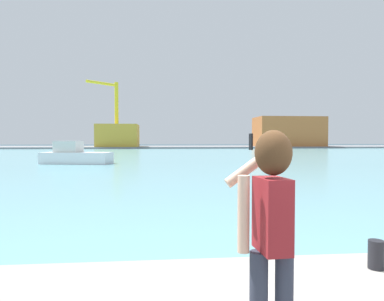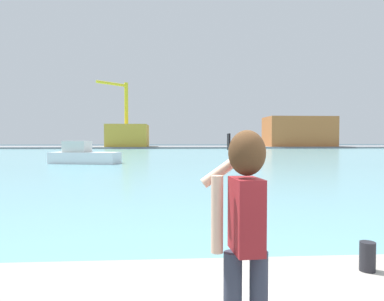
{
  "view_description": "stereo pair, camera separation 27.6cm",
  "coord_description": "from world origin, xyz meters",
  "px_view_note": "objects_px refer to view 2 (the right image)",
  "views": [
    {
      "loc": [
        -1.85,
        -2.71,
        2.3
      ],
      "look_at": [
        -0.98,
        6.39,
        2.01
      ],
      "focal_mm": 32.01,
      "sensor_mm": 36.0,
      "label": 1
    },
    {
      "loc": [
        -1.57,
        -2.73,
        2.3
      ],
      "look_at": [
        -0.98,
        6.39,
        2.01
      ],
      "focal_mm": 32.01,
      "sensor_mm": 36.0,
      "label": 2
    }
  ],
  "objects_px": {
    "warehouse_left": "(128,136)",
    "warehouse_right": "(299,132)",
    "port_crane": "(123,109)",
    "person_photographer": "(244,220)",
    "boat_moored": "(83,155)",
    "harbor_bollard": "(367,256)"
  },
  "relations": [
    {
      "from": "warehouse_left",
      "to": "warehouse_right",
      "type": "distance_m",
      "value": 45.95
    },
    {
      "from": "warehouse_right",
      "to": "port_crane",
      "type": "relative_size",
      "value": 1.05
    },
    {
      "from": "person_photographer",
      "to": "port_crane",
      "type": "bearing_deg",
      "value": 3.77
    },
    {
      "from": "boat_moored",
      "to": "warehouse_left",
      "type": "bearing_deg",
      "value": 104.73
    },
    {
      "from": "person_photographer",
      "to": "warehouse_left",
      "type": "relative_size",
      "value": 0.17
    },
    {
      "from": "harbor_bollard",
      "to": "port_crane",
      "type": "bearing_deg",
      "value": 99.56
    },
    {
      "from": "harbor_bollard",
      "to": "port_crane",
      "type": "distance_m",
      "value": 88.89
    },
    {
      "from": "harbor_bollard",
      "to": "warehouse_left",
      "type": "height_order",
      "value": "warehouse_left"
    },
    {
      "from": "warehouse_left",
      "to": "harbor_bollard",
      "type": "bearing_deg",
      "value": -81.14
    },
    {
      "from": "warehouse_left",
      "to": "warehouse_right",
      "type": "bearing_deg",
      "value": -0.27
    },
    {
      "from": "port_crane",
      "to": "harbor_bollard",
      "type": "bearing_deg",
      "value": -80.44
    },
    {
      "from": "boat_moored",
      "to": "warehouse_right",
      "type": "distance_m",
      "value": 72.04
    },
    {
      "from": "boat_moored",
      "to": "port_crane",
      "type": "bearing_deg",
      "value": 105.84
    },
    {
      "from": "port_crane",
      "to": "boat_moored",
      "type": "bearing_deg",
      "value": -86.11
    },
    {
      "from": "boat_moored",
      "to": "port_crane",
      "type": "xyz_separation_m",
      "value": [
        -3.96,
        58.15,
        9.68
      ]
    },
    {
      "from": "harbor_bollard",
      "to": "warehouse_right",
      "type": "height_order",
      "value": "warehouse_right"
    },
    {
      "from": "person_photographer",
      "to": "harbor_bollard",
      "type": "distance_m",
      "value": 2.67
    },
    {
      "from": "harbor_bollard",
      "to": "port_crane",
      "type": "xyz_separation_m",
      "value": [
        -14.68,
        87.14,
        9.65
      ]
    },
    {
      "from": "harbor_bollard",
      "to": "boat_moored",
      "type": "distance_m",
      "value": 30.9
    },
    {
      "from": "person_photographer",
      "to": "port_crane",
      "type": "distance_m",
      "value": 90.08
    },
    {
      "from": "warehouse_right",
      "to": "port_crane",
      "type": "height_order",
      "value": "port_crane"
    },
    {
      "from": "warehouse_right",
      "to": "boat_moored",
      "type": "bearing_deg",
      "value": -126.82
    }
  ]
}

